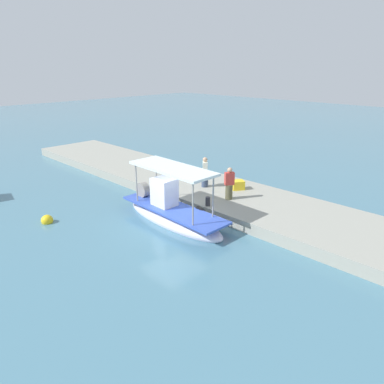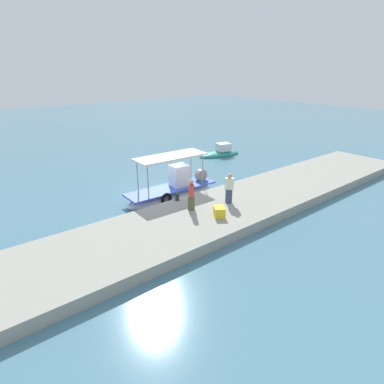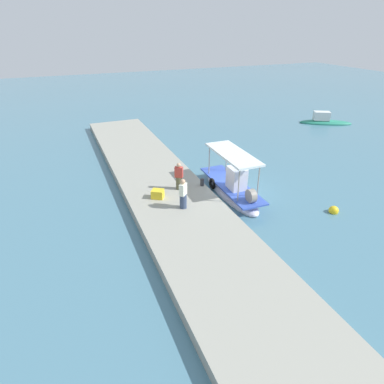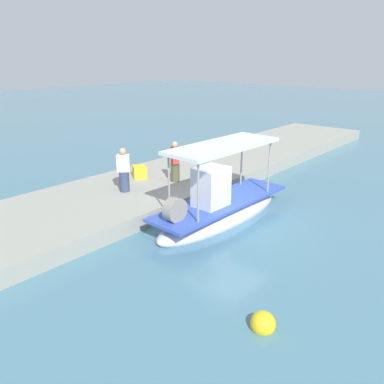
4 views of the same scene
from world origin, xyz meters
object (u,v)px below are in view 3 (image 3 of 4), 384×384
Objects in this scene: main_fishing_boat at (232,188)px; cargo_crate at (158,194)px; mooring_bollard at (202,182)px; moored_boat_near at (325,121)px; marker_buoy at (334,211)px; fisherman_by_crate at (183,195)px; fisherman_near_bollard at (179,177)px.

cargo_crate is (-0.39, -4.71, 0.33)m from main_fishing_boat.
main_fishing_boat reaches higher than mooring_bollard.
moored_boat_near reaches higher than cargo_crate.
main_fishing_boat is 11.18× the size of marker_buoy.
fisherman_by_crate is at bearing -44.79° from mooring_bollard.
cargo_crate is 10.20m from marker_buoy.
marker_buoy is at bearing 50.05° from mooring_bollard.
mooring_bollard is at bearing 135.21° from fisherman_by_crate.
marker_buoy is at bearing 55.38° from fisherman_near_bollard.
mooring_bollard reaches higher than marker_buoy.
fisherman_near_bollard is at bearing -107.60° from main_fishing_boat.
main_fishing_boat is at bearing -58.55° from moored_boat_near.
main_fishing_boat is 4.74m from cargo_crate.
marker_buoy is (5.19, 7.52, -1.23)m from fisherman_near_bollard.
cargo_crate is at bearing -81.29° from mooring_bollard.
cargo_crate is (0.61, -1.57, -0.52)m from fisherman_near_bollard.
moored_boat_near is (-14.80, 12.97, 0.10)m from marker_buoy.
moored_boat_near is (-10.22, 22.06, -0.60)m from cargo_crate.
fisherman_near_bollard reaches higher than mooring_bollard.
fisherman_near_bollard is 3.72× the size of mooring_bollard.
main_fishing_boat is 13.74× the size of mooring_bollard.
main_fishing_boat is 3.63× the size of fisherman_by_crate.
moored_boat_near is (-10.61, 17.35, -0.27)m from main_fishing_boat.
fisherman_near_bollard is at bearing 111.33° from cargo_crate.
marker_buoy is at bearing -41.23° from moored_boat_near.
cargo_crate is 0.12× the size of moored_boat_near.
moored_boat_near is (-9.75, 19.00, -0.58)m from mooring_bollard.
fisherman_by_crate is 3.08× the size of marker_buoy.
fisherman_near_bollard is at bearing -64.88° from moored_boat_near.
moored_boat_near is at bearing 121.45° from main_fishing_boat.
fisherman_near_bollard reaches higher than marker_buoy.
main_fishing_boat is 1.14× the size of moored_boat_near.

